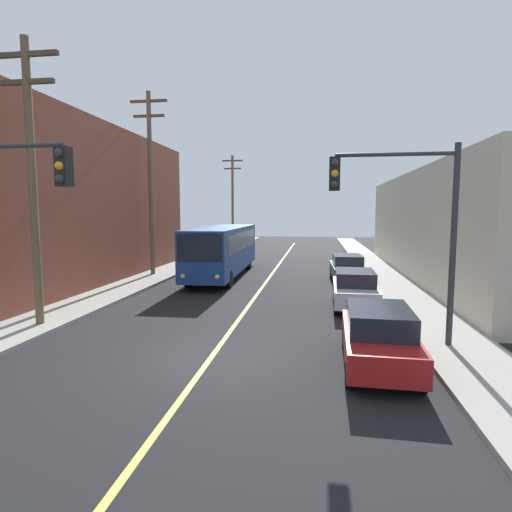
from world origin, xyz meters
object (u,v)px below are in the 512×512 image
at_px(utility_pole_mid, 150,176).
at_px(traffic_signal_right_corner, 401,207).
at_px(city_bus, 224,248).
at_px(utility_pole_far, 233,197).
at_px(utility_pole_near, 32,170).
at_px(parked_car_red, 379,336).
at_px(parked_car_green, 347,268).
at_px(parked_car_silver, 355,288).

relative_size(utility_pole_mid, traffic_signal_right_corner, 1.92).
xyz_separation_m(city_bus, utility_pole_far, (-3.87, 22.05, 4.11)).
relative_size(utility_pole_near, utility_pole_far, 0.94).
bearing_deg(traffic_signal_right_corner, parked_car_red, -113.95).
height_order(city_bus, traffic_signal_right_corner, traffic_signal_right_corner).
xyz_separation_m(parked_car_green, traffic_signal_right_corner, (0.63, -12.15, 3.46)).
bearing_deg(parked_car_silver, utility_pole_near, -156.85).
distance_m(utility_pole_near, utility_pole_far, 34.80).
distance_m(utility_pole_far, traffic_signal_right_corner, 37.35).
relative_size(utility_pole_near, traffic_signal_right_corner, 1.65).
relative_size(parked_car_red, utility_pole_far, 0.42).
bearing_deg(traffic_signal_right_corner, utility_pole_mid, 135.87).
bearing_deg(utility_pole_mid, parked_car_silver, -30.66).
bearing_deg(utility_pole_near, city_bus, 72.93).
bearing_deg(utility_pole_mid, parked_car_green, -2.11).
bearing_deg(parked_car_silver, traffic_signal_right_corner, -81.60).
bearing_deg(utility_pole_near, traffic_signal_right_corner, -2.05).
relative_size(city_bus, utility_pole_near, 1.23).
bearing_deg(utility_pole_far, utility_pole_near, -90.07).
bearing_deg(parked_car_green, utility_pole_mid, 177.89).
xyz_separation_m(city_bus, utility_pole_mid, (-4.58, -0.59, 4.60)).
distance_m(parked_car_silver, utility_pole_mid, 15.24).
bearing_deg(utility_pole_far, city_bus, -80.05).
height_order(city_bus, utility_pole_mid, utility_pole_mid).
relative_size(parked_car_red, traffic_signal_right_corner, 0.74).
bearing_deg(parked_car_red, utility_pole_mid, 130.34).
height_order(parked_car_green, utility_pole_far, utility_pole_far).
relative_size(city_bus, parked_car_silver, 2.75).
distance_m(parked_car_red, utility_pole_near, 12.67).
bearing_deg(parked_car_red, parked_car_green, 89.37).
xyz_separation_m(parked_car_silver, utility_pole_mid, (-12.20, 7.23, 5.58)).
bearing_deg(city_bus, parked_car_red, -63.00).
bearing_deg(city_bus, traffic_signal_right_corner, -57.48).
xyz_separation_m(city_bus, parked_car_green, (7.77, -1.04, -0.98)).
relative_size(parked_car_red, parked_car_green, 1.00).
distance_m(parked_car_silver, utility_pole_far, 32.40).
bearing_deg(city_bus, parked_car_silver, -45.76).
height_order(utility_pole_far, traffic_signal_right_corner, utility_pole_far).
distance_m(parked_car_red, traffic_signal_right_corner, 3.97).
bearing_deg(parked_car_red, city_bus, 117.00).
distance_m(utility_pole_near, utility_pole_mid, 12.20).
bearing_deg(parked_car_silver, parked_car_red, -89.95).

